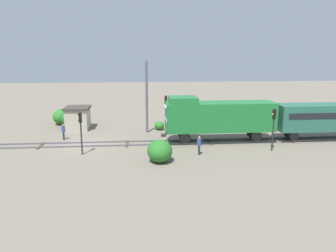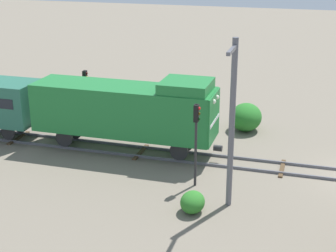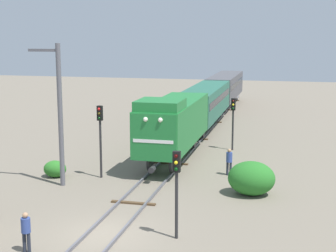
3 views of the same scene
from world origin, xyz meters
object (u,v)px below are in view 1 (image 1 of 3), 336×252
traffic_signal_mid (166,108)px  catenary_mast (147,95)px  locomotive (218,116)px  relay_hut (78,118)px  traffic_signal_far (274,122)px  worker_by_signal (199,144)px  worker_near_track (63,131)px  traffic_signal_near (81,125)px

traffic_signal_mid → catenary_mast: (-1.66, -2.07, 1.27)m
locomotive → relay_hut: locomotive is taller
locomotive → traffic_signal_far: 5.67m
locomotive → traffic_signal_mid: (-3.40, -5.09, 0.33)m
traffic_signal_far → locomotive: bearing=-129.4°
relay_hut → worker_by_signal: bearing=47.6°
traffic_signal_mid → worker_near_track: bearing=-84.8°
catenary_mast → relay_hut: size_ratio=2.35×
locomotive → relay_hut: bearing=-115.8°
catenary_mast → relay_hut: bearing=-106.3°
worker_near_track → worker_by_signal: 14.98m
locomotive → relay_hut: size_ratio=3.31×
worker_near_track → locomotive: bearing=42.8°
traffic_signal_mid → traffic_signal_near: bearing=-51.2°
traffic_signal_near → relay_hut: bearing=-168.4°
locomotive → traffic_signal_near: (3.20, -13.30, -0.06)m
traffic_signal_near → worker_by_signal: (1.00, 10.60, -1.72)m
locomotive → catenary_mast: (-5.06, -7.16, 1.60)m
traffic_signal_mid → worker_near_track: traffic_signal_mid is taller
worker_near_track → traffic_signal_near: bearing=-11.8°
traffic_signal_far → catenary_mast: 14.52m
traffic_signal_near → relay_hut: size_ratio=1.11×
traffic_signal_near → traffic_signal_mid: 10.54m
traffic_signal_far → catenary_mast: size_ratio=0.48×
traffic_signal_near → traffic_signal_far: traffic_signal_far is taller
traffic_signal_mid → worker_by_signal: size_ratio=2.64×
relay_hut → worker_near_track: bearing=-7.2°
traffic_signal_far → relay_hut: size_ratio=1.13×
locomotive → relay_hut: (-7.50, -15.50, -1.38)m
traffic_signal_near → catenary_mast: size_ratio=0.47×
traffic_signal_near → worker_by_signal: size_ratio=2.28×
worker_by_signal → catenary_mast: (-9.26, -4.46, 3.37)m
traffic_signal_near → worker_by_signal: bearing=84.6°
traffic_signal_far → worker_near_track: 21.46m
catenary_mast → relay_hut: 9.19m
locomotive → traffic_signal_mid: 6.13m
traffic_signal_near → worker_by_signal: traffic_signal_near is taller
locomotive → worker_by_signal: (4.20, -2.70, -1.78)m
locomotive → worker_by_signal: bearing=-32.7°
relay_hut → traffic_signal_far: bearing=60.8°
traffic_signal_mid → worker_by_signal: bearing=17.5°
locomotive → traffic_signal_near: size_ratio=2.99×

